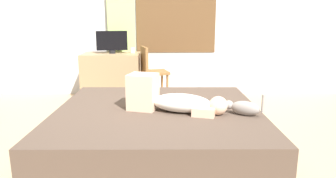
{
  "coord_description": "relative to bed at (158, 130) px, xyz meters",
  "views": [
    {
      "loc": [
        0.14,
        -2.76,
        1.3
      ],
      "look_at": [
        0.16,
        0.31,
        0.58
      ],
      "focal_mm": 33.05,
      "sensor_mm": 36.0,
      "label": 1
    }
  ],
  "objects": [
    {
      "name": "person_lying",
      "position": [
        0.13,
        -0.07,
        0.33
      ],
      "size": [
        0.94,
        0.47,
        0.34
      ],
      "color": "silver",
      "rests_on": "bed"
    },
    {
      "name": "back_wall_with_window",
      "position": [
        -0.05,
        2.4,
        1.23
      ],
      "size": [
        6.4,
        0.14,
        2.9
      ],
      "color": "silver",
      "rests_on": "ground"
    },
    {
      "name": "ground_plane",
      "position": [
        -0.06,
        -0.11,
        -0.21
      ],
      "size": [
        16.0,
        16.0,
        0.0
      ],
      "primitive_type": "plane",
      "color": "tan"
    },
    {
      "name": "curtain_left",
      "position": [
        -0.65,
        2.29,
        1.01
      ],
      "size": [
        0.44,
        0.06,
        2.45
      ],
      "primitive_type": "cube",
      "color": "#ADCC75",
      "rests_on": "ground"
    },
    {
      "name": "cat",
      "position": [
        0.78,
        -0.19,
        0.29
      ],
      "size": [
        0.32,
        0.23,
        0.21
      ],
      "color": "gray",
      "rests_on": "bed"
    },
    {
      "name": "cup",
      "position": [
        -0.45,
        2.1,
        0.57
      ],
      "size": [
        0.07,
        0.07,
        0.08
      ],
      "primitive_type": "cylinder",
      "color": "white",
      "rests_on": "desk"
    },
    {
      "name": "bed",
      "position": [
        0.0,
        0.0,
        0.0
      ],
      "size": [
        2.01,
        1.95,
        0.43
      ],
      "color": "#997A56",
      "rests_on": "ground"
    },
    {
      "name": "chair_by_desk",
      "position": [
        -0.16,
        1.85,
        0.29
      ],
      "size": [
        0.47,
        0.47,
        0.86
      ],
      "color": "brown",
      "rests_on": "ground"
    },
    {
      "name": "tv_monitor",
      "position": [
        -0.77,
        2.01,
        0.71
      ],
      "size": [
        0.48,
        0.1,
        0.35
      ],
      "color": "black",
      "rests_on": "desk"
    },
    {
      "name": "desk",
      "position": [
        -0.79,
        2.01,
        0.16
      ],
      "size": [
        0.9,
        0.56,
        0.74
      ],
      "color": "#997A56",
      "rests_on": "ground"
    }
  ]
}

